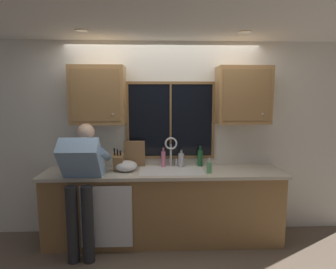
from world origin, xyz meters
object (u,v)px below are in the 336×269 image
(cutting_board, at_px, (135,154))
(bottle_tall_clear, at_px, (181,160))
(soap_dispenser, at_px, (209,167))
(mixing_bowl, at_px, (126,166))
(knife_block, at_px, (118,163))
(person_standing, at_px, (82,176))
(bottle_green_glass, at_px, (200,158))
(bottle_amber_small, at_px, (163,159))

(cutting_board, xyz_separation_m, bottle_tall_clear, (0.61, -0.03, -0.08))
(soap_dispenser, bearing_deg, mixing_bowl, 171.91)
(knife_block, relative_size, mixing_bowl, 1.17)
(person_standing, distance_m, knife_block, 0.49)
(cutting_board, bearing_deg, bottle_green_glass, 0.99)
(bottle_tall_clear, distance_m, bottle_amber_small, 0.24)
(knife_block, distance_m, bottle_amber_small, 0.60)
(knife_block, relative_size, cutting_board, 0.90)
(soap_dispenser, bearing_deg, knife_block, 172.88)
(person_standing, xyz_separation_m, bottle_amber_small, (0.94, 0.50, 0.08))
(bottle_tall_clear, bearing_deg, person_standing, -157.88)
(person_standing, distance_m, bottle_amber_small, 1.07)
(person_standing, relative_size, knife_block, 4.74)
(soap_dispenser, height_order, bottle_green_glass, bottle_green_glass)
(person_standing, xyz_separation_m, bottle_tall_clear, (1.17, 0.48, 0.07))
(mixing_bowl, xyz_separation_m, soap_dispenser, (1.02, -0.14, 0.01))
(cutting_board, relative_size, soap_dispenser, 1.92)
(knife_block, relative_size, bottle_green_glass, 1.16)
(person_standing, height_order, bottle_tall_clear, person_standing)
(person_standing, height_order, bottle_green_glass, person_standing)
(knife_block, bearing_deg, person_standing, -140.58)
(mixing_bowl, bearing_deg, bottle_tall_clear, 13.24)
(bottle_green_glass, distance_m, bottle_amber_small, 0.49)
(knife_block, relative_size, bottle_tall_clear, 1.34)
(knife_block, distance_m, bottle_green_glass, 1.08)
(knife_block, xyz_separation_m, bottle_green_glass, (1.06, 0.22, 0.01))
(cutting_board, height_order, bottle_amber_small, cutting_board)
(mixing_bowl, distance_m, bottle_tall_clear, 0.72)
(cutting_board, relative_size, mixing_bowl, 1.30)
(person_standing, bearing_deg, bottle_green_glass, 20.09)
(cutting_board, height_order, bottle_green_glass, cutting_board)
(mixing_bowl, distance_m, bottle_amber_small, 0.51)
(knife_block, height_order, mixing_bowl, knife_block)
(soap_dispenser, relative_size, bottle_tall_clear, 0.78)
(knife_block, height_order, bottle_green_glass, knife_block)
(cutting_board, relative_size, bottle_amber_small, 1.34)
(cutting_board, bearing_deg, mixing_bowl, -114.83)
(person_standing, bearing_deg, knife_block, 39.42)
(bottle_amber_small, bearing_deg, cutting_board, 179.20)
(mixing_bowl, xyz_separation_m, bottle_green_glass, (0.96, 0.21, 0.05))
(mixing_bowl, relative_size, bottle_amber_small, 1.03)
(knife_block, xyz_separation_m, mixing_bowl, (0.10, 0.01, -0.05))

